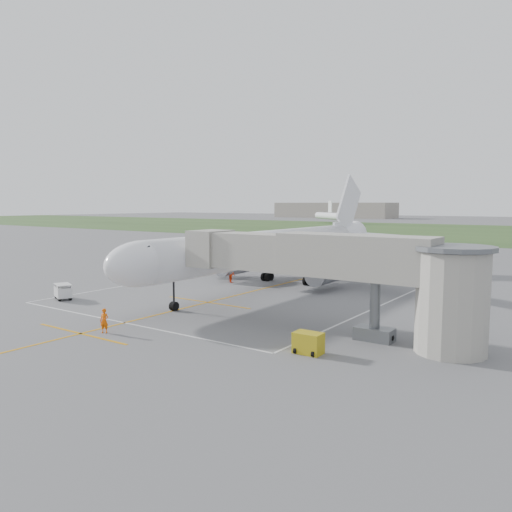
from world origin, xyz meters
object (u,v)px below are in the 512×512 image
Objects in this scene: jet_bridge at (345,269)px; gpu_unit at (308,343)px; ramp_worker_wing at (232,274)px; airliner at (270,248)px; baggage_cart at (63,292)px; ramp_worker_nose at (104,321)px.

jet_bridge is 6.64m from gpu_unit.
ramp_worker_wing is at bearing 136.08° from gpu_unit.
airliner is at bearing 127.59° from gpu_unit.
jet_bridge is 12.98× the size of gpu_unit.
jet_bridge is 25.94m from ramp_worker_wing.
gpu_unit is 28.94m from ramp_worker_wing.
ramp_worker_nose reaches higher than baggage_cart.
airliner is 18.32× the size of baggage_cart.
airliner is 25.98× the size of ramp_worker_nose.
airliner is 2.00× the size of jet_bridge.
ramp_worker_nose is at bearing 0.18° from baggage_cart.
airliner reaches higher than baggage_cart.
airliner reaches higher than ramp_worker_wing.
airliner is 25.94× the size of gpu_unit.
gpu_unit is 0.94× the size of ramp_worker_wing.
airliner is 22.03m from baggage_cart.
ramp_worker_nose is (-14.50, -4.15, 0.24)m from gpu_unit.
airliner reaches higher than gpu_unit.
ramp_worker_nose is at bearing -147.02° from jet_bridge.
airliner is at bearing 78.17° from baggage_cart.
ramp_worker_nose is (-14.46, -9.39, -3.84)m from jet_bridge.
airliner is 21.22m from jet_bridge.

